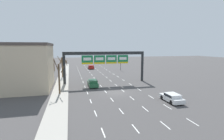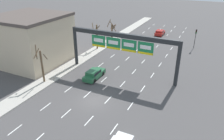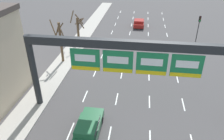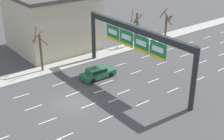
{
  "view_description": "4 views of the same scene",
  "coord_description": "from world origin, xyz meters",
  "px_view_note": "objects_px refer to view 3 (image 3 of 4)",
  "views": [
    {
      "loc": [
        -7.86,
        -29.52,
        8.12
      ],
      "look_at": [
        0.74,
        5.74,
        3.33
      ],
      "focal_mm": 28.0,
      "sensor_mm": 36.0,
      "label": 1
    },
    {
      "loc": [
        13.23,
        -21.49,
        16.46
      ],
      "look_at": [
        0.72,
        4.13,
        3.02
      ],
      "focal_mm": 35.0,
      "sensor_mm": 36.0,
      "label": 2
    },
    {
      "loc": [
        0.37,
        -6.89,
        13.37
      ],
      "look_at": [
        -2.55,
        13.95,
        1.68
      ],
      "focal_mm": 35.0,
      "sensor_mm": 36.0,
      "label": 3
    },
    {
      "loc": [
        26.61,
        -15.15,
        17.74
      ],
      "look_at": [
        0.08,
        5.48,
        2.47
      ],
      "focal_mm": 50.0,
      "sensor_mm": 36.0,
      "label": 4
    }
  ],
  "objects_px": {
    "sign_gantry": "(135,60)",
    "car_green": "(88,128)",
    "car_red": "(139,23)",
    "tree_bare_closest": "(78,27)",
    "tree_bare_third": "(60,40)",
    "traffic_light_near_gantry": "(199,24)"
  },
  "relations": [
    {
      "from": "tree_bare_third",
      "to": "traffic_light_near_gantry",
      "type": "bearing_deg",
      "value": 27.65
    },
    {
      "from": "sign_gantry",
      "to": "car_green",
      "type": "relative_size",
      "value": 4.03
    },
    {
      "from": "car_red",
      "to": "tree_bare_third",
      "type": "xyz_separation_m",
      "value": [
        -9.67,
        -16.81,
        2.4
      ]
    },
    {
      "from": "tree_bare_third",
      "to": "sign_gantry",
      "type": "bearing_deg",
      "value": -42.76
    },
    {
      "from": "traffic_light_near_gantry",
      "to": "tree_bare_closest",
      "type": "bearing_deg",
      "value": -169.73
    },
    {
      "from": "car_red",
      "to": "car_green",
      "type": "distance_m",
      "value": 29.48
    },
    {
      "from": "sign_gantry",
      "to": "tree_bare_closest",
      "type": "height_order",
      "value": "sign_gantry"
    },
    {
      "from": "sign_gantry",
      "to": "car_green",
      "type": "xyz_separation_m",
      "value": [
        -3.34,
        -3.36,
        -4.71
      ]
    },
    {
      "from": "sign_gantry",
      "to": "car_red",
      "type": "xyz_separation_m",
      "value": [
        -0.2,
        25.95,
        -4.74
      ]
    },
    {
      "from": "car_green",
      "to": "tree_bare_closest",
      "type": "relative_size",
      "value": 0.94
    },
    {
      "from": "sign_gantry",
      "to": "tree_bare_third",
      "type": "relative_size",
      "value": 3.32
    },
    {
      "from": "sign_gantry",
      "to": "tree_bare_closest",
      "type": "bearing_deg",
      "value": 120.8
    },
    {
      "from": "car_red",
      "to": "car_green",
      "type": "xyz_separation_m",
      "value": [
        -3.14,
        -29.31,
        0.03
      ]
    },
    {
      "from": "sign_gantry",
      "to": "tree_bare_third",
      "type": "bearing_deg",
      "value": 137.24
    },
    {
      "from": "sign_gantry",
      "to": "tree_bare_closest",
      "type": "xyz_separation_m",
      "value": [
        -9.42,
        15.8,
        -2.81
      ]
    },
    {
      "from": "car_green",
      "to": "tree_bare_closest",
      "type": "xyz_separation_m",
      "value": [
        -6.07,
        19.16,
        1.9
      ]
    },
    {
      "from": "tree_bare_closest",
      "to": "tree_bare_third",
      "type": "xyz_separation_m",
      "value": [
        -0.46,
        -6.67,
        0.48
      ]
    },
    {
      "from": "tree_bare_closest",
      "to": "tree_bare_third",
      "type": "height_order",
      "value": "tree_bare_third"
    },
    {
      "from": "traffic_light_near_gantry",
      "to": "tree_bare_closest",
      "type": "xyz_separation_m",
      "value": [
        -18.75,
        -3.4,
        -0.39
      ]
    },
    {
      "from": "sign_gantry",
      "to": "traffic_light_near_gantry",
      "type": "bearing_deg",
      "value": 64.06
    },
    {
      "from": "car_green",
      "to": "traffic_light_near_gantry",
      "type": "distance_m",
      "value": 25.98
    },
    {
      "from": "sign_gantry",
      "to": "car_red",
      "type": "distance_m",
      "value": 26.38
    }
  ]
}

